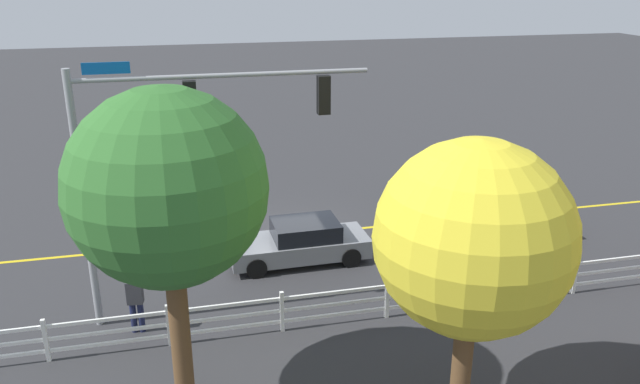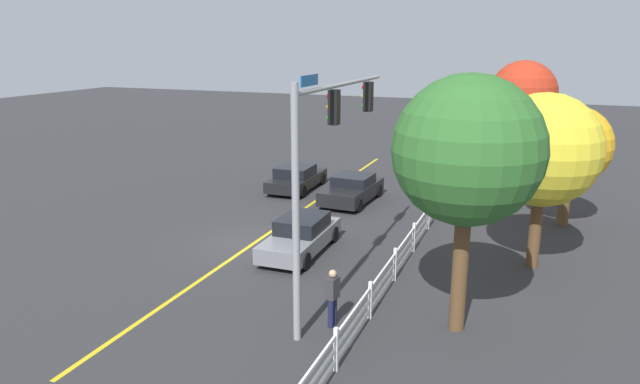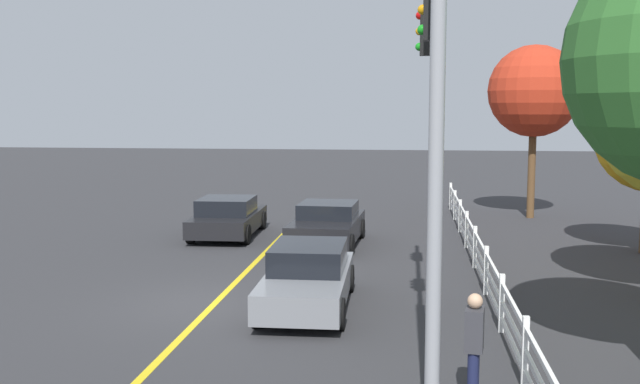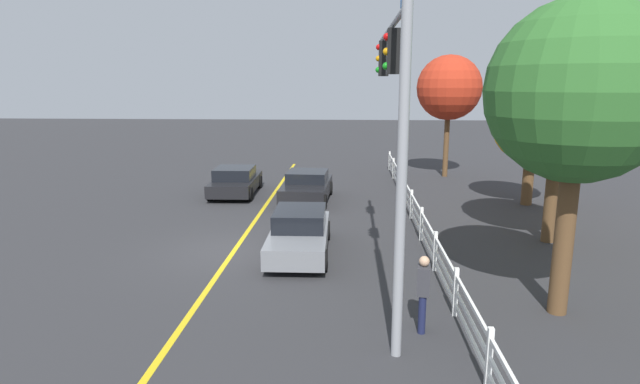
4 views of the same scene
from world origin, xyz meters
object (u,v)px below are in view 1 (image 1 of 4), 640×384
at_px(car_0, 301,242).
at_px(car_1, 483,184).
at_px(tree_2, 167,189).
at_px(car_2, 499,218).
at_px(pedestrian, 136,300).
at_px(tree_0, 473,239).

xyz_separation_m(car_0, car_1, (-8.47, -3.90, -0.02)).
xyz_separation_m(car_1, tree_2, (12.37, 10.29, 4.38)).
bearing_deg(car_2, car_0, 5.66).
bearing_deg(car_2, pedestrian, 18.57).
bearing_deg(tree_2, car_0, -121.43).
height_order(car_0, tree_2, tree_2).
xyz_separation_m(car_0, tree_2, (3.90, 6.39, 4.36)).
distance_m(car_1, car_2, 3.72).
bearing_deg(car_2, car_1, -105.92).
distance_m(car_0, car_2, 7.29).
distance_m(car_1, tree_0, 14.33).
distance_m(pedestrian, tree_2, 5.36).
bearing_deg(tree_0, pedestrian, -37.29).
relative_size(car_2, pedestrian, 2.60).
relative_size(car_0, car_1, 1.02).
xyz_separation_m(car_0, tree_0, (-1.68, 8.21, 3.53)).
relative_size(car_0, pedestrian, 2.66).
bearing_deg(car_2, tree_2, 33.87).
height_order(pedestrian, tree_2, tree_2).
xyz_separation_m(tree_0, tree_2, (5.58, -1.83, 0.84)).
relative_size(car_0, tree_0, 0.73).
bearing_deg(car_0, car_2, -177.96).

